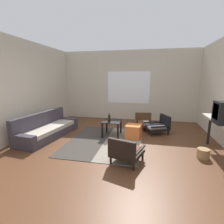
{
  "coord_description": "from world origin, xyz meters",
  "views": [
    {
      "loc": [
        0.75,
        -3.71,
        1.67
      ],
      "look_at": [
        -0.2,
        0.79,
        0.73
      ],
      "focal_mm": 27.14,
      "sensor_mm": 36.0,
      "label": 1
    }
  ],
  "objects_px": {
    "armchair_by_window": "(143,122)",
    "coffee_table": "(112,124)",
    "couch": "(47,129)",
    "ottoman_orange": "(133,132)",
    "armchair_striped_foreground": "(126,151)",
    "clay_vase": "(218,112)",
    "glass_bottle": "(109,118)",
    "wicker_basket": "(203,153)",
    "console_shelf": "(223,126)",
    "armchair_corner": "(159,125)"
  },
  "relations": [
    {
      "from": "armchair_by_window",
      "to": "coffee_table",
      "type": "bearing_deg",
      "value": -132.94
    },
    {
      "from": "ottoman_orange",
      "to": "glass_bottle",
      "type": "relative_size",
      "value": 1.68
    },
    {
      "from": "coffee_table",
      "to": "armchair_by_window",
      "type": "xyz_separation_m",
      "value": [
        0.87,
        0.93,
        -0.13
      ]
    },
    {
      "from": "armchair_corner",
      "to": "console_shelf",
      "type": "xyz_separation_m",
      "value": [
        1.18,
        -1.38,
        0.45
      ]
    },
    {
      "from": "armchair_striped_foreground",
      "to": "clay_vase",
      "type": "distance_m",
      "value": 2.29
    },
    {
      "from": "couch",
      "to": "clay_vase",
      "type": "bearing_deg",
      "value": -0.38
    },
    {
      "from": "armchair_corner",
      "to": "console_shelf",
      "type": "relative_size",
      "value": 0.49
    },
    {
      "from": "armchair_by_window",
      "to": "ottoman_orange",
      "type": "relative_size",
      "value": 1.53
    },
    {
      "from": "console_shelf",
      "to": "wicker_basket",
      "type": "distance_m",
      "value": 0.71
    },
    {
      "from": "armchair_striped_foreground",
      "to": "glass_bottle",
      "type": "height_order",
      "value": "glass_bottle"
    },
    {
      "from": "coffee_table",
      "to": "armchair_corner",
      "type": "xyz_separation_m",
      "value": [
        1.35,
        0.54,
        -0.11
      ]
    },
    {
      "from": "coffee_table",
      "to": "couch",
      "type": "bearing_deg",
      "value": -166.12
    },
    {
      "from": "console_shelf",
      "to": "couch",
      "type": "bearing_deg",
      "value": 174.77
    },
    {
      "from": "coffee_table",
      "to": "armchair_striped_foreground",
      "type": "relative_size",
      "value": 0.82
    },
    {
      "from": "armchair_by_window",
      "to": "wicker_basket",
      "type": "distance_m",
      "value": 2.31
    },
    {
      "from": "couch",
      "to": "coffee_table",
      "type": "relative_size",
      "value": 3.49
    },
    {
      "from": "armchair_corner",
      "to": "couch",
      "type": "bearing_deg",
      "value": -162.69
    },
    {
      "from": "wicker_basket",
      "to": "coffee_table",
      "type": "bearing_deg",
      "value": 155.93
    },
    {
      "from": "coffee_table",
      "to": "glass_bottle",
      "type": "distance_m",
      "value": 0.23
    },
    {
      "from": "armchair_by_window",
      "to": "console_shelf",
      "type": "distance_m",
      "value": 2.48
    },
    {
      "from": "armchair_by_window",
      "to": "glass_bottle",
      "type": "xyz_separation_m",
      "value": [
        -0.92,
        -1.06,
        0.32
      ]
    },
    {
      "from": "clay_vase",
      "to": "armchair_by_window",
      "type": "bearing_deg",
      "value": 139.71
    },
    {
      "from": "armchair_striped_foreground",
      "to": "console_shelf",
      "type": "relative_size",
      "value": 0.45
    },
    {
      "from": "console_shelf",
      "to": "clay_vase",
      "type": "height_order",
      "value": "clay_vase"
    },
    {
      "from": "coffee_table",
      "to": "glass_bottle",
      "type": "bearing_deg",
      "value": -112.55
    },
    {
      "from": "coffee_table",
      "to": "ottoman_orange",
      "type": "distance_m",
      "value": 0.65
    },
    {
      "from": "couch",
      "to": "wicker_basket",
      "type": "height_order",
      "value": "couch"
    },
    {
      "from": "wicker_basket",
      "to": "couch",
      "type": "bearing_deg",
      "value": 172.49
    },
    {
      "from": "coffee_table",
      "to": "armchair_striped_foreground",
      "type": "xyz_separation_m",
      "value": [
        0.6,
        -1.52,
        -0.1
      ]
    },
    {
      "from": "armchair_by_window",
      "to": "console_shelf",
      "type": "bearing_deg",
      "value": -46.92
    },
    {
      "from": "armchair_corner",
      "to": "ottoman_orange",
      "type": "relative_size",
      "value": 1.93
    },
    {
      "from": "ottoman_orange",
      "to": "glass_bottle",
      "type": "xyz_separation_m",
      "value": [
        -0.68,
        -0.07,
        0.36
      ]
    },
    {
      "from": "armchair_by_window",
      "to": "ottoman_orange",
      "type": "height_order",
      "value": "armchair_by_window"
    },
    {
      "from": "armchair_corner",
      "to": "wicker_basket",
      "type": "height_order",
      "value": "armchair_corner"
    },
    {
      "from": "armchair_by_window",
      "to": "glass_bottle",
      "type": "distance_m",
      "value": 1.44
    },
    {
      "from": "armchair_striped_foreground",
      "to": "couch",
      "type": "bearing_deg",
      "value": 155.78
    },
    {
      "from": "armchair_striped_foreground",
      "to": "console_shelf",
      "type": "distance_m",
      "value": 2.1
    },
    {
      "from": "armchair_corner",
      "to": "wicker_basket",
      "type": "relative_size",
      "value": 3.16
    },
    {
      "from": "armchair_striped_foreground",
      "to": "wicker_basket",
      "type": "relative_size",
      "value": 2.96
    },
    {
      "from": "console_shelf",
      "to": "clay_vase",
      "type": "distance_m",
      "value": 0.42
    },
    {
      "from": "armchair_by_window",
      "to": "armchair_corner",
      "type": "distance_m",
      "value": 0.62
    },
    {
      "from": "coffee_table",
      "to": "armchair_striped_foreground",
      "type": "bearing_deg",
      "value": -68.62
    },
    {
      "from": "armchair_by_window",
      "to": "armchair_corner",
      "type": "xyz_separation_m",
      "value": [
        0.48,
        -0.4,
        0.01
      ]
    },
    {
      "from": "clay_vase",
      "to": "couch",
      "type": "bearing_deg",
      "value": 179.62
    },
    {
      "from": "clay_vase",
      "to": "console_shelf",
      "type": "bearing_deg",
      "value": -90.0
    },
    {
      "from": "armchair_striped_foreground",
      "to": "ottoman_orange",
      "type": "distance_m",
      "value": 1.47
    },
    {
      "from": "wicker_basket",
      "to": "console_shelf",
      "type": "bearing_deg",
      "value": 19.31
    },
    {
      "from": "console_shelf",
      "to": "wicker_basket",
      "type": "height_order",
      "value": "console_shelf"
    },
    {
      "from": "armchair_by_window",
      "to": "clay_vase",
      "type": "distance_m",
      "value": 2.28
    },
    {
      "from": "armchair_striped_foreground",
      "to": "wicker_basket",
      "type": "height_order",
      "value": "armchair_striped_foreground"
    }
  ]
}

